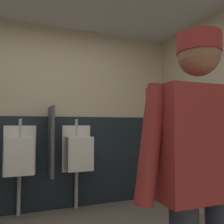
{
  "coord_description": "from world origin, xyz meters",
  "views": [
    {
      "loc": [
        -0.36,
        -1.64,
        1.16
      ],
      "look_at": [
        0.25,
        -0.09,
        1.25
      ],
      "focal_mm": 37.84,
      "sensor_mm": 36.0,
      "label": 1
    }
  ],
  "objects": [
    {
      "name": "wall_back",
      "position": [
        0.0,
        1.8,
        1.28
      ],
      "size": [
        4.33,
        0.12,
        2.56
      ],
      "primitive_type": "cube",
      "color": "beige",
      "rests_on": "ground_plane"
    },
    {
      "name": "wainscot_band_back",
      "position": [
        0.0,
        1.72,
        0.64
      ],
      "size": [
        3.73,
        0.03,
        1.27
      ],
      "primitive_type": "cube",
      "color": "#19232D",
      "rests_on": "ground_plane"
    },
    {
      "name": "urinal_left",
      "position": [
        -0.36,
        1.58,
        0.78
      ],
      "size": [
        0.4,
        0.34,
        1.24
      ],
      "color": "white",
      "rests_on": "ground_plane"
    },
    {
      "name": "urinal_middle",
      "position": [
        0.39,
        1.58,
        0.78
      ],
      "size": [
        0.4,
        0.34,
        1.24
      ],
      "color": "white",
      "rests_on": "ground_plane"
    },
    {
      "name": "privacy_divider_panel",
      "position": [
        0.02,
        1.51,
        0.95
      ],
      "size": [
        0.04,
        0.4,
        0.9
      ],
      "primitive_type": "cube",
      "color": "#4C4C51"
    },
    {
      "name": "person",
      "position": [
        0.49,
        -0.7,
        0.96
      ],
      "size": [
        0.71,
        0.6,
        1.62
      ],
      "color": "#2D3342",
      "rests_on": "ground_plane"
    }
  ]
}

